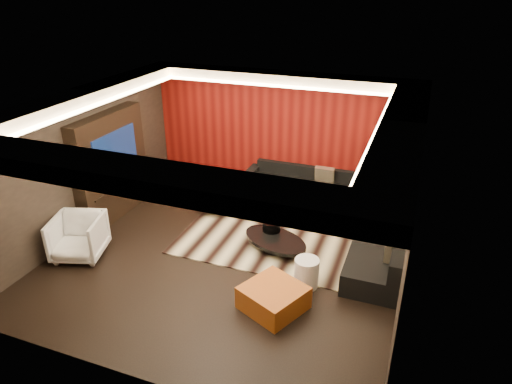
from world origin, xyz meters
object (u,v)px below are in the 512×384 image
at_px(armchair, 78,237).
at_px(sectional_sofa, 344,213).
at_px(white_side_table, 307,273).
at_px(orange_ottoman, 273,298).
at_px(coffee_table, 275,244).
at_px(drum_stool, 271,231).

distance_m(armchair, sectional_sofa, 5.10).
height_order(white_side_table, sectional_sofa, sectional_sofa).
bearing_deg(orange_ottoman, armchair, 177.96).
bearing_deg(white_side_table, coffee_table, 134.03).
bearing_deg(drum_stool, orange_ottoman, -70.24).
relative_size(white_side_table, armchair, 0.57).
height_order(coffee_table, white_side_table, white_side_table).
distance_m(orange_ottoman, sectional_sofa, 3.02).
height_order(drum_stool, white_side_table, white_side_table).
relative_size(drum_stool, orange_ottoman, 0.49).
distance_m(white_side_table, orange_ottoman, 0.79).
bearing_deg(armchair, drum_stool, 11.38).
height_order(coffee_table, drum_stool, drum_stool).
xyz_separation_m(coffee_table, white_side_table, (0.82, -0.84, 0.12)).
xyz_separation_m(orange_ottoman, armchair, (-3.72, 0.13, 0.21)).
relative_size(drum_stool, white_side_table, 0.82).
bearing_deg(sectional_sofa, armchair, -146.16).
height_order(armchair, sectional_sofa, armchair).
height_order(drum_stool, armchair, armchair).
xyz_separation_m(white_side_table, armchair, (-4.05, -0.58, 0.14)).
relative_size(coffee_table, orange_ottoman, 1.56).
bearing_deg(orange_ottoman, drum_stool, 109.76).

